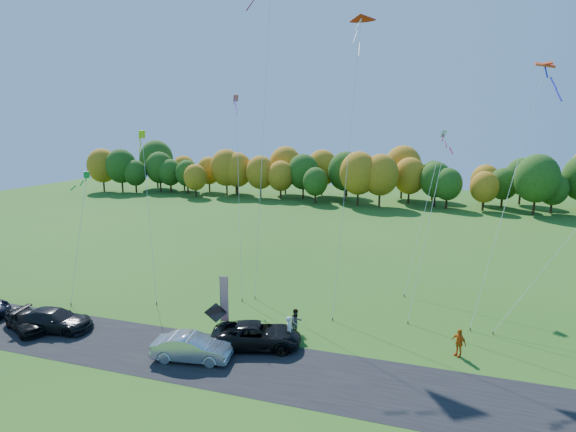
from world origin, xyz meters
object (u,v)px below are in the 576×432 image
(feather_flag, at_px, (223,298))
(black_suv, at_px, (257,335))
(silver_sedan, at_px, (192,348))
(person_east, at_px, (459,342))

(feather_flag, bearing_deg, black_suv, -18.98)
(black_suv, xyz_separation_m, silver_sedan, (-3.10, -2.72, -0.01))
(black_suv, height_order, person_east, person_east)
(person_east, bearing_deg, silver_sedan, -119.18)
(black_suv, xyz_separation_m, person_east, (12.12, 2.62, 0.09))
(black_suv, height_order, feather_flag, feather_flag)
(black_suv, bearing_deg, person_east, -93.50)
(black_suv, xyz_separation_m, feather_flag, (-2.72, 0.93, 1.78))
(silver_sedan, bearing_deg, person_east, -79.42)
(black_suv, relative_size, silver_sedan, 1.19)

